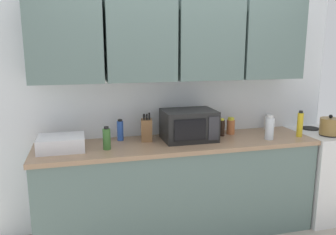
# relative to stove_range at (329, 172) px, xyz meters

# --- Properties ---
(wall_back_with_cabinets) EXTENTS (3.42, 0.38, 2.60)m
(wall_back_with_cabinets) POSITION_rel_stove_range_xyz_m (-1.66, 0.25, 1.13)
(wall_back_with_cabinets) COLOR white
(wall_back_with_cabinets) RESTS_ON ground_plane
(counter_run) EXTENTS (2.55, 0.63, 0.90)m
(counter_run) POSITION_rel_stove_range_xyz_m (-1.66, 0.02, -0.00)
(counter_run) COLOR slate
(counter_run) RESTS_ON ground_plane
(stove_range) EXTENTS (0.76, 0.64, 0.91)m
(stove_range) POSITION_rel_stove_range_xyz_m (0.00, 0.00, 0.00)
(stove_range) COLOR silver
(stove_range) RESTS_ON ground_plane
(kettle) EXTENTS (0.19, 0.19, 0.20)m
(kettle) POSITION_rel_stove_range_xyz_m (-0.17, -0.14, 0.54)
(kettle) COLOR olive
(kettle) RESTS_ON stove_range
(microwave) EXTENTS (0.48, 0.37, 0.28)m
(microwave) POSITION_rel_stove_range_xyz_m (-1.55, 0.06, 0.59)
(microwave) COLOR black
(microwave) RESTS_ON counter_run
(dish_rack) EXTENTS (0.38, 0.30, 0.12)m
(dish_rack) POSITION_rel_stove_range_xyz_m (-2.68, 0.02, 0.51)
(dish_rack) COLOR silver
(dish_rack) RESTS_ON counter_run
(knife_block) EXTENTS (0.12, 0.13, 0.26)m
(knife_block) POSITION_rel_stove_range_xyz_m (-1.94, 0.13, 0.55)
(knife_block) COLOR brown
(knife_block) RESTS_ON counter_run
(bottle_white_jar) EXTENTS (0.08, 0.08, 0.17)m
(bottle_white_jar) POSITION_rel_stove_range_xyz_m (-0.62, 0.23, 0.53)
(bottle_white_jar) COLOR white
(bottle_white_jar) RESTS_ON counter_run
(bottle_soy_dark) EXTENTS (0.06, 0.06, 0.17)m
(bottle_soy_dark) POSITION_rel_stove_range_xyz_m (-1.20, 0.12, 0.53)
(bottle_soy_dark) COLOR black
(bottle_soy_dark) RESTS_ON counter_run
(bottle_green_oil) EXTENTS (0.07, 0.07, 0.20)m
(bottle_green_oil) POSITION_rel_stove_range_xyz_m (-2.31, -0.06, 0.54)
(bottle_green_oil) COLOR #386B2D
(bottle_green_oil) RESTS_ON counter_run
(bottle_spice_jar) EXTENTS (0.08, 0.08, 0.17)m
(bottle_spice_jar) POSITION_rel_stove_range_xyz_m (-1.08, 0.16, 0.53)
(bottle_spice_jar) COLOR #BC6638
(bottle_spice_jar) RESTS_ON counter_run
(bottle_yellow_mustard) EXTENTS (0.06, 0.06, 0.25)m
(bottle_yellow_mustard) POSITION_rel_stove_range_xyz_m (-0.48, -0.10, 0.57)
(bottle_yellow_mustard) COLOR gold
(bottle_yellow_mustard) RESTS_ON counter_run
(bottle_blue_cleaner) EXTENTS (0.06, 0.06, 0.20)m
(bottle_blue_cleaner) POSITION_rel_stove_range_xyz_m (-2.17, 0.20, 0.54)
(bottle_blue_cleaner) COLOR #2D56B7
(bottle_blue_cleaner) RESTS_ON counter_run
(bottle_clear_tall) EXTENTS (0.08, 0.08, 0.23)m
(bottle_clear_tall) POSITION_rel_stove_range_xyz_m (-0.82, -0.12, 0.56)
(bottle_clear_tall) COLOR silver
(bottle_clear_tall) RESTS_ON counter_run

